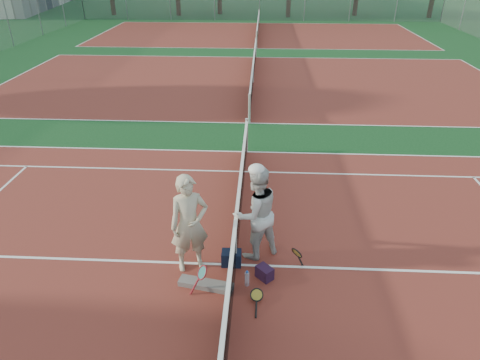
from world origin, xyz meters
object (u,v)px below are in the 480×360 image
at_px(racket_spare, 257,296).
at_px(sports_bag_purple, 265,273).
at_px(net_main, 235,244).
at_px(player_b, 256,213).
at_px(racket_red, 202,279).
at_px(player_a, 189,224).
at_px(water_bottle, 247,279).
at_px(sports_bag_navy, 231,258).
at_px(racket_black_held, 296,259).

relative_size(racket_spare, sports_bag_purple, 1.87).
distance_m(net_main, sports_bag_purple, 0.78).
xyz_separation_m(net_main, player_b, (0.38, 0.39, 0.49)).
xyz_separation_m(racket_red, sports_bag_purple, (1.15, 0.38, -0.13)).
relative_size(player_a, racket_spare, 3.41).
bearing_deg(net_main, water_bottle, -66.49).
xyz_separation_m(sports_bag_purple, water_bottle, (-0.33, -0.22, 0.02)).
bearing_deg(sports_bag_navy, racket_red, -122.61).
bearing_deg(sports_bag_navy, racket_black_held, -5.23).
relative_size(player_b, sports_bag_navy, 5.14).
relative_size(net_main, sports_bag_navy, 28.15).
bearing_deg(racket_black_held, racket_red, -27.19).
height_order(net_main, player_b, player_b).
bearing_deg(sports_bag_navy, water_bottle, -60.74).
xyz_separation_m(net_main, racket_spare, (0.44, -0.94, -0.44)).
bearing_deg(racket_spare, sports_bag_purple, -12.87).
distance_m(player_a, racket_black_held, 2.19).
distance_m(player_b, sports_bag_purple, 1.17).
bearing_deg(player_a, racket_red, -86.05).
bearing_deg(net_main, racket_spare, -64.92).
height_order(racket_spare, water_bottle, water_bottle).
distance_m(sports_bag_purple, water_bottle, 0.40).
height_order(player_a, water_bottle, player_a).
relative_size(net_main, sports_bag_purple, 34.60).
height_order(net_main, racket_spare, net_main).
relative_size(player_b, racket_spare, 3.38).
distance_m(net_main, sports_bag_navy, 0.37).
xyz_separation_m(player_a, sports_bag_navy, (0.79, 0.10, -0.86)).
xyz_separation_m(player_a, water_bottle, (1.12, -0.50, -0.86)).
distance_m(player_a, racket_spare, 1.83).
bearing_deg(player_b, racket_red, 18.29).
bearing_deg(sports_bag_purple, water_bottle, -146.40).
relative_size(player_b, racket_black_held, 3.67).
bearing_deg(sports_bag_navy, sports_bag_purple, -29.77).
height_order(racket_red, water_bottle, racket_red).
relative_size(player_a, water_bottle, 6.76).
bearing_deg(player_b, racket_black_held, 117.35).
bearing_deg(player_a, net_main, -15.61).
xyz_separation_m(racket_spare, water_bottle, (-0.19, 0.36, 0.08)).
bearing_deg(sports_bag_navy, player_a, -172.63).
xyz_separation_m(player_a, player_b, (1.25, 0.47, -0.01)).
xyz_separation_m(racket_black_held, sports_bag_navy, (-1.28, 0.12, -0.12)).
relative_size(player_a, racket_red, 3.91).
bearing_deg(water_bottle, player_b, 82.39).
distance_m(racket_red, racket_spare, 1.04).
distance_m(racket_spare, sports_bag_purple, 0.60).
bearing_deg(racket_red, racket_black_held, -14.43).
distance_m(racket_spare, sports_bag_navy, 1.10).
xyz_separation_m(player_b, sports_bag_purple, (0.20, -0.75, -0.87)).
bearing_deg(sports_bag_purple, racket_black_held, 23.10).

